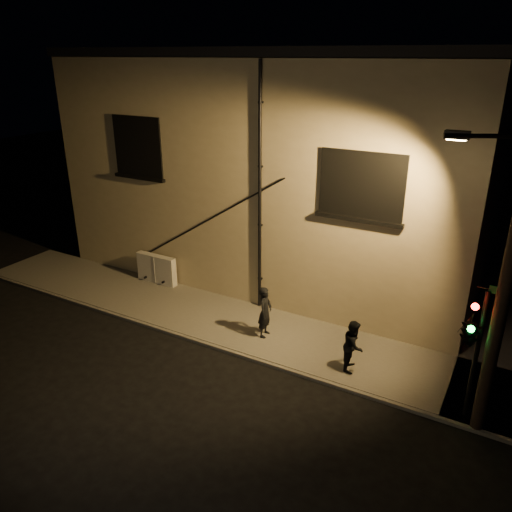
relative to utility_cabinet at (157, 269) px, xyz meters
The scene contains 8 objects.
ground 6.92m from the utility_cabinet, 23.10° to the right, with size 90.00×90.00×0.00m, color black.
sidewalk 7.77m from the utility_cabinet, 12.60° to the left, with size 21.00×16.00×0.12m.
building 8.03m from the utility_cabinet, 62.11° to the left, with size 16.20×12.23×8.80m.
utility_cabinet is the anchor object (origin of this frame).
pedestrian_a 5.85m from the utility_cabinet, 14.53° to the right, with size 0.62×0.41×1.71m, color black.
pedestrian_b 8.92m from the utility_cabinet, 11.90° to the right, with size 0.75×0.58×1.54m, color black.
traffic_signal 12.10m from the utility_cabinet, 11.95° to the right, with size 1.33×2.14×3.63m.
streetlamp_pole 12.83m from the utility_cabinet, 12.01° to the right, with size 2.03×1.40×7.52m.
Camera 1 is at (5.93, -11.13, 8.62)m, focal length 35.00 mm.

